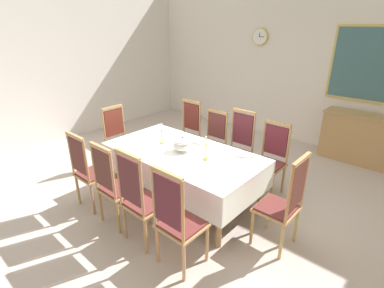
{
  "coord_description": "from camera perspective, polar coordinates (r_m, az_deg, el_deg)",
  "views": [
    {
      "loc": [
        2.53,
        -2.86,
        2.39
      ],
      "look_at": [
        0.11,
        -0.12,
        0.87
      ],
      "focal_mm": 27.17,
      "sensor_mm": 36.0,
      "label": 1
    }
  ],
  "objects": [
    {
      "name": "sideboard",
      "position": [
        6.1,
        30.65,
        0.83
      ],
      "size": [
        1.44,
        0.48,
        0.9
      ],
      "rotation": [
        0.0,
        0.0,
        3.14
      ],
      "color": "tan",
      "rests_on": "ground"
    },
    {
      "name": "candlestick_east",
      "position": [
        3.72,
        2.76,
        -1.3
      ],
      "size": [
        0.07,
        0.07,
        0.33
      ],
      "color": "gold",
      "rests_on": "tablecloth"
    },
    {
      "name": "chair_head_west",
      "position": [
        5.17,
        -14.08,
        1.22
      ],
      "size": [
        0.42,
        0.44,
        1.1
      ],
      "rotation": [
        0.0,
        0.0,
        -1.57
      ],
      "color": "tan",
      "rests_on": "ground"
    },
    {
      "name": "chair_south_b",
      "position": [
        3.72,
        -15.06,
        -7.57
      ],
      "size": [
        0.44,
        0.42,
        1.12
      ],
      "color": "tan",
      "rests_on": "ground"
    },
    {
      "name": "chair_north_b",
      "position": [
        4.93,
        3.92,
        0.65
      ],
      "size": [
        0.44,
        0.42,
        1.05
      ],
      "rotation": [
        0.0,
        0.0,
        3.14
      ],
      "color": "tan",
      "rests_on": "ground"
    },
    {
      "name": "framed_painting",
      "position": [
        6.11,
        31.58,
        13.14
      ],
      "size": [
        1.31,
        0.05,
        1.31
      ],
      "color": "#D1B251"
    },
    {
      "name": "mounted_clock",
      "position": [
        6.82,
        13.23,
        19.83
      ],
      "size": [
        0.36,
        0.06,
        0.36
      ],
      "color": "#D1B251"
    },
    {
      "name": "dining_table",
      "position": [
        4.05,
        -1.84,
        -2.38
      ],
      "size": [
        2.2,
        1.15,
        0.75
      ],
      "color": "tan",
      "rests_on": "ground"
    },
    {
      "name": "left_wall",
      "position": [
        6.84,
        -24.47,
        15.08
      ],
      "size": [
        0.08,
        6.27,
        3.44
      ],
      "primitive_type": "cube",
      "color": "silver",
      "rests_on": "ground"
    },
    {
      "name": "chair_north_d",
      "position": [
        4.41,
        15.11,
        -2.71
      ],
      "size": [
        0.44,
        0.42,
        1.09
      ],
      "rotation": [
        0.0,
        0.0,
        3.14
      ],
      "color": "#AE8D4A",
      "rests_on": "ground"
    },
    {
      "name": "chair_head_east",
      "position": [
        3.38,
        17.53,
        -10.88
      ],
      "size": [
        0.42,
        0.44,
        1.16
      ],
      "rotation": [
        0.0,
        0.0,
        1.57
      ],
      "color": "#B2874A",
      "rests_on": "ground"
    },
    {
      "name": "spoon_primary",
      "position": [
        4.4,
        0.59,
        0.84
      ],
      "size": [
        0.03,
        0.18,
        0.01
      ],
      "rotation": [
        0.0,
        0.0,
        0.04
      ],
      "color": "gold",
      "rests_on": "tablecloth"
    },
    {
      "name": "back_wall",
      "position": [
        6.58,
        19.35,
        15.57
      ],
      "size": [
        7.22,
        0.08,
        3.44
      ],
      "primitive_type": "cube",
      "color": "silver",
      "rests_on": "ground"
    },
    {
      "name": "chair_north_c",
      "position": [
        4.66,
        8.94,
        -0.5
      ],
      "size": [
        0.44,
        0.42,
        1.16
      ],
      "rotation": [
        0.0,
        0.0,
        3.14
      ],
      "color": "#AB804C",
      "rests_on": "ground"
    },
    {
      "name": "chair_south_d",
      "position": [
        2.99,
        -2.95,
        -14.51
      ],
      "size": [
        0.44,
        0.42,
        1.17
      ],
      "color": "tan",
      "rests_on": "ground"
    },
    {
      "name": "bowl_near_left",
      "position": [
        4.3,
        1.62,
        0.59
      ],
      "size": [
        0.19,
        0.19,
        0.04
      ],
      "color": "silver",
      "rests_on": "tablecloth"
    },
    {
      "name": "soup_tureen",
      "position": [
        3.98,
        -1.84,
        -0.05
      ],
      "size": [
        0.27,
        0.27,
        0.21
      ],
      "color": "silver",
      "rests_on": "tablecloth"
    },
    {
      "name": "tablecloth",
      "position": [
        4.07,
        -1.83,
        -2.72
      ],
      "size": [
        2.22,
        1.17,
        0.39
      ],
      "color": "white",
      "rests_on": "dining_table"
    },
    {
      "name": "spoon_secondary",
      "position": [
        3.91,
        11.65,
        -2.58
      ],
      "size": [
        0.06,
        0.17,
        0.01
      ],
      "rotation": [
        0.0,
        0.0,
        -0.25
      ],
      "color": "gold",
      "rests_on": "tablecloth"
    },
    {
      "name": "chair_south_c",
      "position": [
        3.34,
        -10.12,
        -10.35
      ],
      "size": [
        0.44,
        0.42,
        1.18
      ],
      "color": "tan",
      "rests_on": "ground"
    },
    {
      "name": "chair_north_a",
      "position": [
        5.27,
        -0.98,
        2.46
      ],
      "size": [
        0.44,
        0.42,
        1.13
      ],
      "rotation": [
        0.0,
        0.0,
        3.14
      ],
      "color": "#BB824B",
      "rests_on": "ground"
    },
    {
      "name": "candlestick_west",
      "position": [
        4.25,
        -5.93,
        1.61
      ],
      "size": [
        0.07,
        0.07,
        0.31
      ],
      "color": "gold",
      "rests_on": "tablecloth"
    },
    {
      "name": "chair_south_a",
      "position": [
        4.16,
        -19.53,
        -4.77
      ],
      "size": [
        0.44,
        0.42,
        1.11
      ],
      "color": "tan",
      "rests_on": "ground"
    },
    {
      "name": "bowl_near_right",
      "position": [
        3.93,
        10.03,
        -2.08
      ],
      "size": [
        0.16,
        0.16,
        0.03
      ],
      "color": "silver",
      "rests_on": "tablecloth"
    },
    {
      "name": "ground",
      "position": [
        4.52,
        -0.01,
        -9.65
      ],
      "size": [
        7.22,
        6.27,
        0.04
      ],
      "primitive_type": "cube",
      "color": "#C0ADA2"
    }
  ]
}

